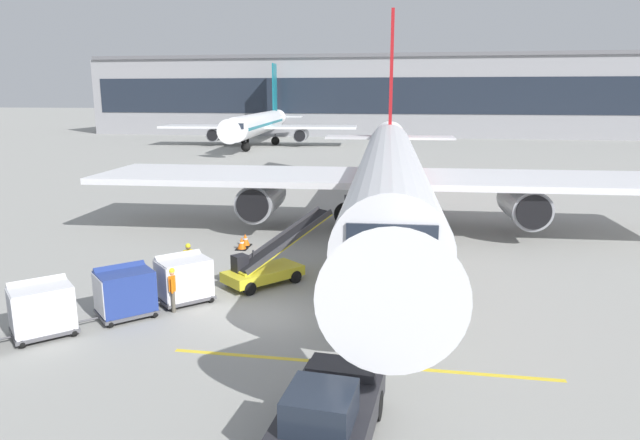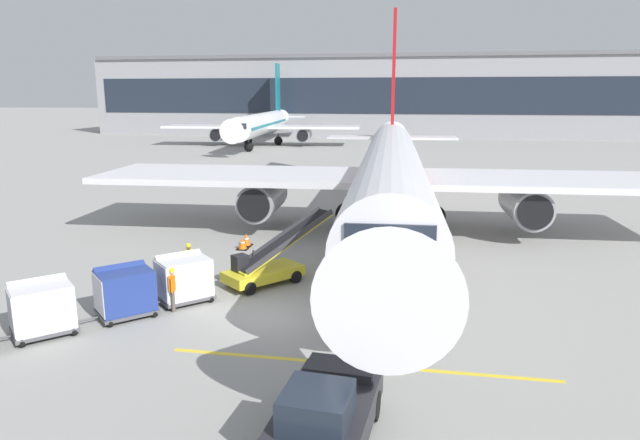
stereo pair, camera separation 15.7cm
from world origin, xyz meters
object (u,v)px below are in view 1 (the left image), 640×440
Objects in this scene: baggage_cart_second at (125,291)px; ground_crew_by_carts at (173,287)px; belt_loader at (268,264)px; pushback_tug at (328,415)px; distant_airplane at (259,124)px; safety_cone_wingtip at (242,244)px; baggage_cart_third at (42,308)px; parked_airplane at (390,170)px; safety_cone_engine_keepout at (245,240)px; ground_crew_by_loader at (189,260)px; baggage_cart_lead at (183,278)px.

baggage_cart_second is 1.46× the size of ground_crew_by_carts.
belt_loader reaches higher than pushback_tug.
ground_crew_by_carts is 0.04× the size of distant_airplane.
ground_crew_by_carts is 8.93m from safety_cone_wingtip.
baggage_cart_second is 9.80m from safety_cone_wingtip.
belt_loader is 9.07m from baggage_cart_third.
parked_airplane is 17.90m from baggage_cart_second.
distant_airplane is (-16.07, 59.99, 3.08)m from safety_cone_engine_keepout.
parked_airplane is at bearing 36.70° from safety_cone_wingtip.
distant_airplane is (-14.66, 70.41, 2.42)m from baggage_cart_second.
distant_airplane reaches higher than safety_cone_engine_keepout.
safety_cone_engine_keepout is at bearing 83.92° from ground_crew_by_loader.
safety_cone_wingtip is (3.41, 11.69, -0.68)m from baggage_cart_third.
safety_cone_wingtip is at bearing 90.58° from baggage_cart_lead.
baggage_cart_lead is 11.05m from pushback_tug.
belt_loader is 0.12× the size of distant_airplane.
safety_cone_engine_keepout is (-2.83, 5.83, -0.52)m from belt_loader.
belt_loader is at bearing -113.80° from parked_airplane.
ground_crew_by_carts is 9.68m from safety_cone_engine_keepout.
pushback_tug is at bearing -66.13° from safety_cone_wingtip.
baggage_cart_lead is 3.82× the size of safety_cone_wingtip.
parked_airplane is 9.85× the size of pushback_tug.
parked_airplane is 59.98m from distant_airplane.
belt_loader is at bearing 46.77° from baggage_cart_third.
baggage_cart_lead reaches higher than safety_cone_engine_keepout.
ground_crew_by_carts is (1.54, 0.76, -0.00)m from baggage_cart_second.
belt_loader is at bearing -73.98° from distant_airplane.
safety_cone_wingtip is (1.44, 9.67, -0.68)m from baggage_cart_second.
ground_crew_by_loader is 6.27m from safety_cone_engine_keepout.
baggage_cart_second reaches higher than safety_cone_engine_keepout.
safety_cone_engine_keepout is at bearing 90.70° from baggage_cart_lead.
safety_cone_wingtip is 62.91m from distant_airplane.
ground_crew_by_carts is at bearing -76.91° from distant_airplane.
safety_cone_engine_keepout is at bearing -75.00° from distant_airplane.
parked_airplane is 17.61× the size of baggage_cart_lead.
baggage_cart_second is at bearing 45.65° from baggage_cart_third.
ground_crew_by_carts reaches higher than safety_cone_engine_keepout.
ground_crew_by_loader is at bearing 126.09° from pushback_tug.
belt_loader is 1.91× the size of baggage_cart_third.
ground_crew_by_loader reaches higher than safety_cone_engine_keepout.
baggage_cart_third is 12.91m from safety_cone_engine_keepout.
baggage_cart_third is 0.06× the size of distant_airplane.
ground_crew_by_loader is at bearing 66.39° from baggage_cart_third.
ground_crew_by_loader is at bearing -173.92° from belt_loader.
parked_airplane reaches higher than ground_crew_by_carts.
baggage_cart_third is at bearing -113.61° from ground_crew_by_loader.
ground_crew_by_loader is 1.00× the size of ground_crew_by_carts.
safety_cone_engine_keepout is (3.39, 12.44, -0.66)m from baggage_cart_third.
ground_crew_by_carts is (-7.41, -14.51, -2.69)m from parked_airplane.
pushback_tug is at bearing -46.06° from ground_crew_by_carts.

